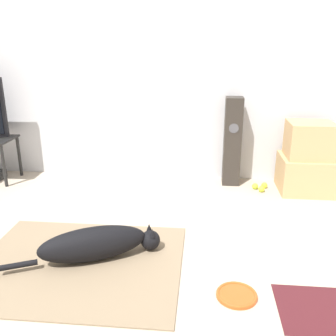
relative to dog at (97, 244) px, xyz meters
The scene contains 11 objects.
ground_plane 0.37m from the dog, 141.68° to the right, with size 12.00×12.00×0.00m, color #B2A38E.
wall_back 2.22m from the dog, 98.28° to the left, with size 8.00×0.06×2.55m.
area_rug 0.19m from the dog, 150.49° to the right, with size 1.49×1.21×0.01m.
dog is the anchor object (origin of this frame).
frisbee 1.05m from the dog, 18.55° to the right, with size 0.26×0.26×0.03m.
cardboard_box_lower 2.42m from the dog, 39.49° to the left, with size 0.57×0.50×0.38m.
cardboard_box_upper 2.44m from the dog, 39.56° to the left, with size 0.45×0.40×0.37m.
floor_speaker 2.03m from the dog, 57.51° to the left, with size 0.19×0.19×0.98m.
tennis_ball_by_boxes 2.03m from the dog, 48.90° to the left, with size 0.07×0.07×0.07m.
tennis_ball_near_speaker 2.01m from the dog, 46.21° to the left, with size 0.07×0.07×0.07m.
tennis_ball_loose_on_carpet 2.13m from the dog, 47.41° to the left, with size 0.07×0.07×0.07m.
Camera 1 is at (1.02, -2.13, 1.54)m, focal length 40.00 mm.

